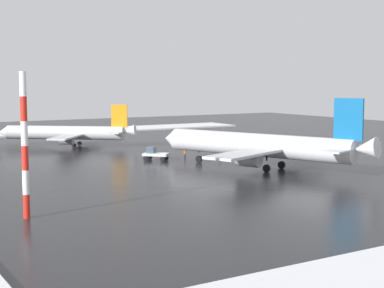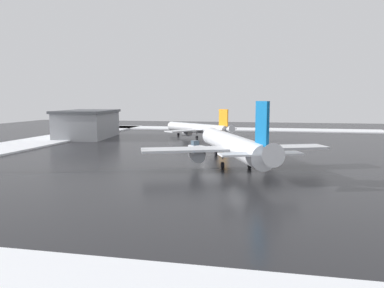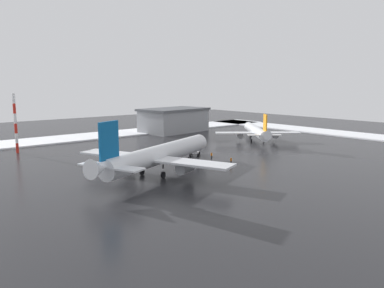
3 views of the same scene
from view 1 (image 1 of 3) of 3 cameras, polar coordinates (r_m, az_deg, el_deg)
ground_plane at (r=107.69m, az=-2.35°, el=-1.60°), size 240.00×240.00×0.00m
snow_bank_left at (r=169.11m, az=-13.41°, el=1.12°), size 14.00×116.00×0.43m
airplane_parked_starboard at (r=97.24m, az=6.77°, el=-0.13°), size 38.53×32.61×11.94m
airplane_distant_tail at (r=132.79m, az=-11.90°, el=1.08°), size 23.71×26.33×9.37m
pushback_tug at (r=107.35m, az=-3.64°, el=-0.94°), size 4.89×4.71×2.50m
ground_crew_mid_apron at (r=113.41m, az=2.75°, el=-0.71°), size 0.36×0.36×1.71m
ground_crew_beside_wing at (r=110.28m, az=-0.69°, el=-0.90°), size 0.36×0.36×1.71m
antenna_mast at (r=63.74m, az=-15.92°, el=-0.17°), size 0.70×0.70×15.46m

